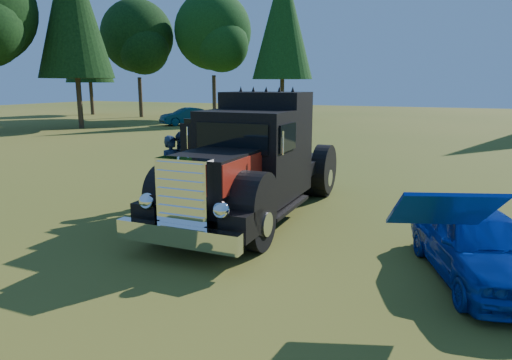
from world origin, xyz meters
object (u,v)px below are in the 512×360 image
object	(u,v)px
spectator_far	(185,168)
spectator_near	(173,170)
distant_teal_car	(186,116)
diamond_t_truck	(252,165)
hotrod_coupe	(477,243)

from	to	relation	value
spectator_far	spectator_near	bearing A→B (deg)	-173.09
spectator_near	spectator_far	size ratio (longest dim) A/B	0.95
distant_teal_car	diamond_t_truck	bearing A→B (deg)	-17.39
hotrod_coupe	spectator_near	world-z (taller)	hotrod_coupe
diamond_t_truck	spectator_near	world-z (taller)	diamond_t_truck
spectator_far	distant_teal_car	bearing A→B (deg)	85.88
hotrod_coupe	spectator_near	distance (m)	7.63
spectator_far	distant_teal_car	xyz separation A→B (m)	(-12.82, 20.68, -0.31)
distant_teal_car	spectator_near	bearing A→B (deg)	-21.73
spectator_near	diamond_t_truck	bearing A→B (deg)	-73.30
spectator_near	distant_teal_car	size ratio (longest dim) A/B	0.46
spectator_near	spectator_far	bearing A→B (deg)	-24.92
spectator_near	distant_teal_car	xyz separation A→B (m)	(-12.56, 20.91, -0.27)
hotrod_coupe	distant_teal_car	xyz separation A→B (m)	(-19.89, 23.03, 0.04)
spectator_far	distant_teal_car	distance (m)	24.33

